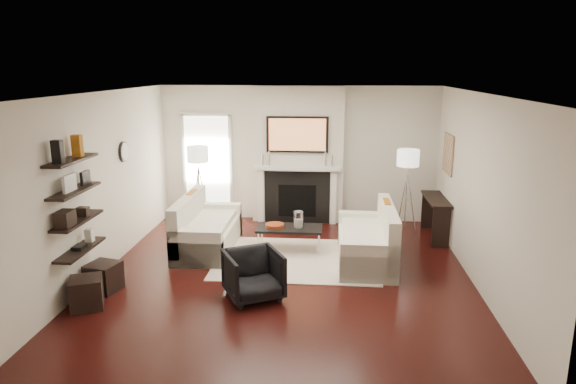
# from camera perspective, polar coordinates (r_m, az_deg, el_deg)

# --- Properties ---
(room_envelope) EXTENTS (6.00, 6.00, 6.00)m
(room_envelope) POSITION_cam_1_polar(r_m,az_deg,el_deg) (7.37, -0.40, 0.41)
(room_envelope) COLOR black
(room_envelope) RESTS_ON ground
(chimney_breast) EXTENTS (1.80, 0.25, 2.70)m
(chimney_breast) POSITION_cam_1_polar(r_m,az_deg,el_deg) (10.19, 1.09, 4.12)
(chimney_breast) COLOR silver
(chimney_breast) RESTS_ON floor
(fireplace_surround) EXTENTS (1.30, 0.02, 1.04)m
(fireplace_surround) POSITION_cam_1_polar(r_m,az_deg,el_deg) (10.23, 1.02, -0.59)
(fireplace_surround) COLOR black
(fireplace_surround) RESTS_ON floor
(firebox) EXTENTS (0.75, 0.02, 0.65)m
(firebox) POSITION_cam_1_polar(r_m,az_deg,el_deg) (10.24, 1.02, -0.98)
(firebox) COLOR black
(firebox) RESTS_ON floor
(mantel_pilaster_l) EXTENTS (0.12, 0.08, 1.10)m
(mantel_pilaster_l) POSITION_cam_1_polar(r_m,az_deg,el_deg) (10.26, -3.00, -0.39)
(mantel_pilaster_l) COLOR white
(mantel_pilaster_l) RESTS_ON floor
(mantel_pilaster_r) EXTENTS (0.12, 0.08, 1.10)m
(mantel_pilaster_r) POSITION_cam_1_polar(r_m,az_deg,el_deg) (10.17, 5.06, -0.56)
(mantel_pilaster_r) COLOR white
(mantel_pilaster_r) RESTS_ON floor
(mantel_shelf) EXTENTS (1.70, 0.18, 0.07)m
(mantel_shelf) POSITION_cam_1_polar(r_m,az_deg,el_deg) (10.04, 1.02, 2.65)
(mantel_shelf) COLOR white
(mantel_shelf) RESTS_ON chimney_breast
(tv_body) EXTENTS (1.20, 0.06, 0.70)m
(tv_body) POSITION_cam_1_polar(r_m,az_deg,el_deg) (9.96, 1.04, 6.41)
(tv_body) COLOR black
(tv_body) RESTS_ON chimney_breast
(tv_screen) EXTENTS (1.10, 0.00, 0.62)m
(tv_screen) POSITION_cam_1_polar(r_m,az_deg,el_deg) (9.93, 1.03, 6.38)
(tv_screen) COLOR #BF723F
(tv_screen) RESTS_ON tv_body
(candlestick_l_tall) EXTENTS (0.04, 0.04, 0.30)m
(candlestick_l_tall) POSITION_cam_1_polar(r_m,az_deg,el_deg) (10.07, -2.10, 3.75)
(candlestick_l_tall) COLOR silver
(candlestick_l_tall) RESTS_ON mantel_shelf
(candlestick_l_short) EXTENTS (0.04, 0.04, 0.24)m
(candlestick_l_short) POSITION_cam_1_polar(r_m,az_deg,el_deg) (10.09, -2.84, 3.59)
(candlestick_l_short) COLOR silver
(candlestick_l_short) RESTS_ON mantel_shelf
(candlestick_r_tall) EXTENTS (0.04, 0.04, 0.30)m
(candlestick_r_tall) POSITION_cam_1_polar(r_m,az_deg,el_deg) (10.00, 4.18, 3.65)
(candlestick_r_tall) COLOR silver
(candlestick_r_tall) RESTS_ON mantel_shelf
(candlestick_r_short) EXTENTS (0.04, 0.04, 0.24)m
(candlestick_r_short) POSITION_cam_1_polar(r_m,az_deg,el_deg) (10.00, 4.92, 3.46)
(candlestick_r_short) COLOR silver
(candlestick_r_short) RESTS_ON mantel_shelf
(hallway_panel) EXTENTS (0.90, 0.02, 2.10)m
(hallway_panel) POSITION_cam_1_polar(r_m,az_deg,el_deg) (10.62, -8.89, 2.71)
(hallway_panel) COLOR white
(hallway_panel) RESTS_ON floor
(door_trim_l) EXTENTS (0.06, 0.06, 2.16)m
(door_trim_l) POSITION_cam_1_polar(r_m,az_deg,el_deg) (10.73, -11.41, 2.71)
(door_trim_l) COLOR white
(door_trim_l) RESTS_ON floor
(door_trim_r) EXTENTS (0.06, 0.06, 2.16)m
(door_trim_r) POSITION_cam_1_polar(r_m,az_deg,el_deg) (10.50, -6.37, 2.67)
(door_trim_r) COLOR white
(door_trim_r) RESTS_ON floor
(door_trim_top) EXTENTS (1.02, 0.06, 0.06)m
(door_trim_top) POSITION_cam_1_polar(r_m,az_deg,el_deg) (10.45, -9.14, 8.51)
(door_trim_top) COLOR white
(door_trim_top) RESTS_ON wall_back
(rug) EXTENTS (2.60, 2.00, 0.01)m
(rug) POSITION_cam_1_polar(r_m,az_deg,el_deg) (8.43, 1.00, -7.44)
(rug) COLOR beige
(rug) RESTS_ON floor
(loveseat_left_base) EXTENTS (0.85, 1.80, 0.42)m
(loveseat_left_base) POSITION_cam_1_polar(r_m,az_deg,el_deg) (8.91, -8.85, -5.02)
(loveseat_left_base) COLOR #EDE8CF
(loveseat_left_base) RESTS_ON floor
(loveseat_left_back) EXTENTS (0.18, 1.80, 0.80)m
(loveseat_left_back) POSITION_cam_1_polar(r_m,az_deg,el_deg) (8.90, -11.03, -3.00)
(loveseat_left_back) COLOR #EDE8CF
(loveseat_left_back) RESTS_ON floor
(loveseat_left_arm_n) EXTENTS (0.85, 0.18, 0.60)m
(loveseat_left_arm_n) POSITION_cam_1_polar(r_m,az_deg,el_deg) (8.14, -10.21, -6.23)
(loveseat_left_arm_n) COLOR #EDE8CF
(loveseat_left_arm_n) RESTS_ON floor
(loveseat_left_arm_s) EXTENTS (0.85, 0.18, 0.60)m
(loveseat_left_arm_s) POSITION_cam_1_polar(r_m,az_deg,el_deg) (9.64, -7.75, -2.98)
(loveseat_left_arm_s) COLOR #EDE8CF
(loveseat_left_arm_s) RESTS_ON floor
(loveseat_left_cushion) EXTENTS (0.63, 1.44, 0.10)m
(loveseat_left_cushion) POSITION_cam_1_polar(r_m,az_deg,el_deg) (8.82, -8.60, -3.43)
(loveseat_left_cushion) COLOR #EDE8CF
(loveseat_left_cushion) RESTS_ON loveseat_left_base
(pillow_left_orange) EXTENTS (0.10, 0.42, 0.42)m
(pillow_left_orange) POSITION_cam_1_polar(r_m,az_deg,el_deg) (9.12, -10.58, -1.24)
(pillow_left_orange) COLOR #9F5D13
(pillow_left_orange) RESTS_ON loveseat_left_cushion
(pillow_left_charcoal) EXTENTS (0.10, 0.40, 0.40)m
(pillow_left_charcoal) POSITION_cam_1_polar(r_m,az_deg,el_deg) (8.57, -11.63, -2.33)
(pillow_left_charcoal) COLOR black
(pillow_left_charcoal) RESTS_ON loveseat_left_cushion
(loveseat_right_base) EXTENTS (0.85, 1.80, 0.42)m
(loveseat_right_base) POSITION_cam_1_polar(r_m,az_deg,el_deg) (8.34, 8.62, -6.33)
(loveseat_right_base) COLOR #EDE8CF
(loveseat_right_base) RESTS_ON floor
(loveseat_right_back) EXTENTS (0.18, 1.80, 0.80)m
(loveseat_right_back) POSITION_cam_1_polar(r_m,az_deg,el_deg) (8.27, 11.02, -4.30)
(loveseat_right_back) COLOR #EDE8CF
(loveseat_right_back) RESTS_ON floor
(loveseat_right_arm_n) EXTENTS (0.85, 0.18, 0.60)m
(loveseat_right_arm_n) POSITION_cam_1_polar(r_m,az_deg,el_deg) (7.55, 9.03, -7.79)
(loveseat_right_arm_n) COLOR #EDE8CF
(loveseat_right_arm_n) RESTS_ON floor
(loveseat_right_arm_s) EXTENTS (0.85, 0.18, 0.60)m
(loveseat_right_arm_s) POSITION_cam_1_polar(r_m,az_deg,el_deg) (9.08, 8.33, -4.05)
(loveseat_right_arm_s) COLOR #EDE8CF
(loveseat_right_arm_s) RESTS_ON floor
(loveseat_right_cushion) EXTENTS (0.63, 1.44, 0.10)m
(loveseat_right_cushion) POSITION_cam_1_polar(r_m,az_deg,el_deg) (8.25, 8.34, -4.63)
(loveseat_right_cushion) COLOR #EDE8CF
(loveseat_right_cushion) RESTS_ON loveseat_right_base
(pillow_right_orange) EXTENTS (0.10, 0.42, 0.42)m
(pillow_right_orange) POSITION_cam_1_polar(r_m,az_deg,el_deg) (8.50, 10.88, -2.37)
(pillow_right_orange) COLOR #9F5D13
(pillow_right_orange) RESTS_ON loveseat_right_cushion
(pillow_right_charcoal) EXTENTS (0.10, 0.40, 0.40)m
(pillow_right_charcoal) POSITION_cam_1_polar(r_m,az_deg,el_deg) (7.93, 11.31, -3.64)
(pillow_right_charcoal) COLOR black
(pillow_right_charcoal) RESTS_ON loveseat_right_cushion
(coffee_table) EXTENTS (1.10, 0.55, 0.04)m
(coffee_table) POSITION_cam_1_polar(r_m,az_deg,el_deg) (8.67, 0.17, -4.05)
(coffee_table) COLOR black
(coffee_table) RESTS_ON floor
(coffee_leg_nw) EXTENTS (0.02, 0.02, 0.38)m
(coffee_leg_nw) POSITION_cam_1_polar(r_m,az_deg,el_deg) (8.59, -3.30, -5.74)
(coffee_leg_nw) COLOR silver
(coffee_leg_nw) RESTS_ON floor
(coffee_leg_ne) EXTENTS (0.02, 0.02, 0.38)m
(coffee_leg_ne) POSITION_cam_1_polar(r_m,az_deg,el_deg) (8.51, 3.42, -5.93)
(coffee_leg_ne) COLOR silver
(coffee_leg_ne) RESTS_ON floor
(coffee_leg_sw) EXTENTS (0.02, 0.02, 0.38)m
(coffee_leg_sw) POSITION_cam_1_polar(r_m,az_deg,el_deg) (9.00, -2.90, -4.81)
(coffee_leg_sw) COLOR silver
(coffee_leg_sw) RESTS_ON floor
(coffee_leg_se) EXTENTS (0.02, 0.02, 0.38)m
(coffee_leg_se) POSITION_cam_1_polar(r_m,az_deg,el_deg) (8.92, 3.50, -4.99)
(coffee_leg_se) COLOR silver
(coffee_leg_se) RESTS_ON floor
(hurricane_glass) EXTENTS (0.16, 0.16, 0.28)m
(hurricane_glass) POSITION_cam_1_polar(r_m,az_deg,el_deg) (8.62, 1.17, -3.07)
(hurricane_glass) COLOR white
(hurricane_glass) RESTS_ON coffee_table
(hurricane_candle) EXTENTS (0.10, 0.10, 0.15)m
(hurricane_candle) POSITION_cam_1_polar(r_m,az_deg,el_deg) (8.64, 1.16, -3.48)
(hurricane_candle) COLOR white
(hurricane_candle) RESTS_ON coffee_table
(copper_bowl) EXTENTS (0.32, 0.32, 0.05)m
(copper_bowl) POSITION_cam_1_polar(r_m,az_deg,el_deg) (8.68, -1.48, -3.73)
(copper_bowl) COLOR #CB4D21
(copper_bowl) RESTS_ON coffee_table
(armchair) EXTENTS (0.93, 0.91, 0.72)m
(armchair) POSITION_cam_1_polar(r_m,az_deg,el_deg) (6.99, -3.86, -8.93)
(armchair) COLOR black
(armchair) RESTS_ON floor
(lamp_left_post) EXTENTS (0.02, 0.02, 1.20)m
(lamp_left_post) POSITION_cam_1_polar(r_m,az_deg,el_deg) (10.01, -9.80, -0.64)
(lamp_left_post) COLOR silver
(lamp_left_post) RESTS_ON floor
(lamp_left_shade) EXTENTS (0.40, 0.40, 0.30)m
(lamp_left_shade) POSITION_cam_1_polar(r_m,az_deg,el_deg) (9.84, -10.00, 4.16)
(lamp_left_shade) COLOR white
(lamp_left_shade) RESTS_ON lamp_left_post
(lamp_left_leg_a) EXTENTS (0.25, 0.02, 1.23)m
(lamp_left_leg_a) POSITION_cam_1_polar(r_m,az_deg,el_deg) (9.98, -9.19, -0.65)
(lamp_left_leg_a) COLOR silver
(lamp_left_leg_a) RESTS_ON floor
(lamp_left_leg_b) EXTENTS (0.14, 0.22, 1.23)m
(lamp_left_leg_b) POSITION_cam_1_polar(r_m,az_deg,el_deg) (10.11, -9.97, -0.50)
(lamp_left_leg_b) COLOR silver
(lamp_left_leg_b) RESTS_ON floor
(lamp_left_leg_c) EXTENTS (0.14, 0.22, 1.23)m
(lamp_left_leg_c) POSITION_cam_1_polar(r_m,az_deg,el_deg) (9.93, -10.25, -0.77)
(lamp_left_leg_c) COLOR silver
(lamp_left_leg_c) RESTS_ON floor
(lamp_right_post) EXTENTS (0.02, 0.02, 1.20)m
(lamp_right_post) POSITION_cam_1_polar(r_m,az_deg,el_deg) (9.72, 12.94, -1.22)
(lamp_right_post) COLOR silver
(lamp_right_post) RESTS_ON floor
(lamp_right_shade) EXTENTS (0.40, 0.40, 0.30)m
(lamp_right_shade) POSITION_cam_1_polar(r_m,az_deg,el_deg) (9.54, 13.21, 3.71)
(lamp_right_shade) COLOR white
(lamp_right_shade) RESTS_ON lamp_right_post
(lamp_right_leg_a) EXTENTS (0.25, 0.02, 1.23)m
(lamp_right_leg_a) POSITION_cam_1_polar(r_m,az_deg,el_deg) (9.74, 13.58, -1.23)
(lamp_right_leg_a) COLOR silver
(lamp_right_leg_a) RESTS_ON floor
(lamp_right_leg_b) EXTENTS (0.14, 0.22, 1.23)m
(lamp_right_leg_b) POSITION_cam_1_polar(r_m,az_deg,el_deg) (9.80, 12.54, -1.08)
(lamp_right_leg_b) COLOR silver
(lamp_right_leg_b) RESTS_ON floor
(lamp_right_leg_c) EXTENTS (0.14, 0.22, 1.23)m
(lamp_right_leg_c) POSITION_cam_1_polar(r_m,az_deg,el_deg) (9.62, 12.69, -1.36)
(lamp_right_leg_c) COLOR silver
(lamp_right_leg_c) RESTS_ON floor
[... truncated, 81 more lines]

